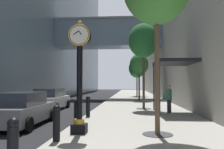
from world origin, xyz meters
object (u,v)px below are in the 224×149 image
street_tree_mid_near (143,41)px  pedestrian_walking (169,98)px  bollard_nearest (13,145)px  car_grey_near (22,109)px  bollard_fourth (88,106)px  street_tree_mid_far (139,65)px  street_clock (80,71)px  street_tree_far (137,69)px  bollard_third (77,112)px  bollard_second (57,122)px  car_white_mid (51,99)px

street_tree_mid_near → pedestrian_walking: 4.90m
bollard_nearest → car_grey_near: car_grey_near is taller
bollard_fourth → street_tree_mid_far: size_ratio=0.22×
street_clock → street_tree_far: size_ratio=0.77×
bollard_nearest → pedestrian_walking: pedestrian_walking is taller
bollard_nearest → bollard_third: (0.00, 5.67, 0.00)m
bollard_second → street_tree_mid_far: bearing=80.0°
street_tree_far → car_white_mid: (-7.03, -17.63, -3.44)m
bollard_second → car_grey_near: bearing=129.1°
bollard_second → car_grey_near: 4.29m
bollard_second → bollard_third: bearing=90.0°
street_clock → car_white_mid: (-4.14, 8.84, -1.66)m
car_white_mid → street_clock: bearing=-64.9°
pedestrian_walking → bollard_nearest: bearing=-114.4°
street_tree_mid_far → pedestrian_walking: (1.47, -11.10, -3.05)m
bollard_third → bollard_nearest: bearing=-90.0°
street_clock → car_grey_near: (-3.17, 2.07, -1.68)m
bollard_third → pedestrian_walking: bearing=45.9°
bollard_fourth → street_tree_mid_near: (3.35, 4.41, 4.41)m
bollard_second → street_tree_far: 28.15m
street_tree_mid_near → street_tree_mid_far: bearing=90.0°
bollard_nearest → street_tree_mid_near: (3.35, 12.91, 4.41)m
bollard_nearest → street_tree_far: size_ratio=0.21×
bollard_third → car_grey_near: (-2.71, 0.49, 0.03)m
bollard_third → pedestrian_walking: pedestrian_walking is taller
bollard_second → street_tree_far: size_ratio=0.21×
street_tree_mid_near → pedestrian_walking: size_ratio=3.62×
bollard_nearest → car_grey_near: 6.73m
pedestrian_walking → bollard_second: bearing=-121.7°
street_tree_mid_near → car_white_mid: street_tree_mid_near is taller
street_tree_mid_near → car_grey_near: size_ratio=1.37×
bollard_second → car_grey_near: size_ratio=0.25×
street_tree_mid_near → street_tree_mid_far: size_ratio=1.22×
bollard_nearest → street_tree_mid_near: bearing=75.5°
bollard_nearest → car_grey_near: bearing=113.7°
bollard_second → street_tree_mid_far: street_tree_mid_far is taller
street_tree_far → car_grey_near: size_ratio=1.19×
bollard_third → street_tree_mid_far: bearing=78.2°
bollard_nearest → bollard_fourth: size_ratio=1.00×
bollard_second → car_white_mid: car_white_mid is taller
car_grey_near → pedestrian_walking: bearing=30.7°
bollard_nearest → bollard_third: bearing=90.0°
pedestrian_walking → car_grey_near: bearing=-149.3°
bollard_second → street_tree_mid_far: 19.49m
bollard_fourth → car_white_mid: (-3.68, 4.43, 0.05)m
bollard_fourth → street_tree_mid_far: bearing=75.8°
bollard_second → car_white_mid: bearing=110.0°
bollard_nearest → pedestrian_walking: size_ratio=0.66×
street_tree_mid_far → car_grey_near: 17.04m
pedestrian_walking → car_white_mid: pedestrian_walking is taller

